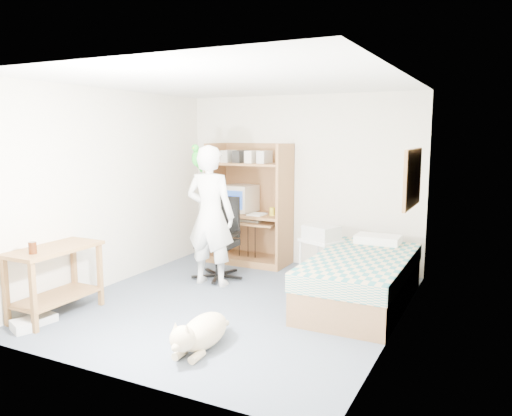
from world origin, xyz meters
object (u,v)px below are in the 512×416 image
at_px(dog, 201,332).
at_px(side_desk, 55,271).
at_px(computer_hutch, 251,209).
at_px(person, 210,216).
at_px(bed, 361,280).
at_px(office_chair, 219,249).
at_px(printer_cart, 321,254).

bearing_deg(dog, side_desk, 176.34).
bearing_deg(computer_hutch, person, -87.70).
distance_m(computer_hutch, dog, 3.21).
relative_size(computer_hutch, bed, 0.89).
bearing_deg(person, office_chair, -83.64).
relative_size(side_desk, office_chair, 0.92).
bearing_deg(bed, computer_hutch, 150.71).
xyz_separation_m(side_desk, person, (0.90, 1.71, 0.41)).
bearing_deg(office_chair, person, -83.64).
bearing_deg(bed, side_desk, -147.50).
bearing_deg(person, bed, 179.67).
bearing_deg(person, printer_cart, -155.17).
xyz_separation_m(office_chair, person, (0.05, -0.31, 0.51)).
height_order(computer_hutch, office_chair, computer_hutch).
distance_m(computer_hutch, person, 1.23).
bearing_deg(person, side_desk, 58.78).
relative_size(computer_hutch, printer_cart, 2.98).
relative_size(bed, office_chair, 1.86).
distance_m(bed, printer_cart, 0.90).
xyz_separation_m(person, dog, (0.97, -1.75, -0.74)).
bearing_deg(person, computer_hutch, -91.17).
xyz_separation_m(computer_hutch, side_desk, (-0.85, -2.94, -0.33)).
bearing_deg(person, dog, 115.57).
bearing_deg(side_desk, office_chair, 67.26).
relative_size(bed, side_desk, 2.02).
height_order(computer_hutch, dog, computer_hutch).
bearing_deg(printer_cart, person, -127.30).
distance_m(office_chair, dog, 2.31).
relative_size(computer_hutch, dog, 1.84).
height_order(dog, printer_cart, printer_cart).
bearing_deg(side_desk, person, 62.25).
height_order(bed, printer_cart, bed).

